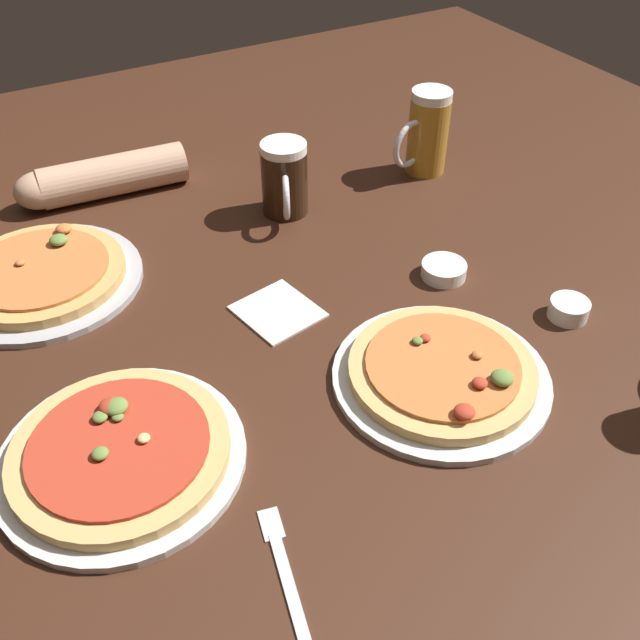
% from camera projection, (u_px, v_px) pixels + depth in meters
% --- Properties ---
extents(ground_plane, '(2.40, 2.40, 0.03)m').
position_uv_depth(ground_plane, '(320.00, 337.00, 1.13)').
color(ground_plane, '#3D2114').
extents(pizza_plate_near, '(0.32, 0.32, 0.05)m').
position_uv_depth(pizza_plate_near, '(121.00, 453.00, 0.92)').
color(pizza_plate_near, silver).
rests_on(pizza_plate_near, ground_plane).
extents(pizza_plate_far, '(0.34, 0.34, 0.05)m').
position_uv_depth(pizza_plate_far, '(41.00, 276.00, 1.21)').
color(pizza_plate_far, '#B2B2B7').
rests_on(pizza_plate_far, ground_plane).
extents(pizza_plate_side, '(0.32, 0.32, 0.05)m').
position_uv_depth(pizza_plate_side, '(442.00, 373.00, 1.03)').
color(pizza_plate_side, silver).
rests_on(pizza_plate_side, ground_plane).
extents(beer_mug_amber, '(0.09, 0.14, 0.14)m').
position_uv_depth(beer_mug_amber, '(285.00, 180.00, 1.34)').
color(beer_mug_amber, black).
rests_on(beer_mug_amber, ground_plane).
extents(beer_mug_pale, '(0.14, 0.08, 0.17)m').
position_uv_depth(beer_mug_pale, '(427.00, 133.00, 1.46)').
color(beer_mug_pale, '#B27A23').
rests_on(beer_mug_pale, ground_plane).
extents(ramekin_sauce, '(0.06, 0.06, 0.03)m').
position_uv_depth(ramekin_sauce, '(569.00, 309.00, 1.14)').
color(ramekin_sauce, white).
rests_on(ramekin_sauce, ground_plane).
extents(ramekin_butter, '(0.08, 0.08, 0.03)m').
position_uv_depth(ramekin_butter, '(444.00, 270.00, 1.22)').
color(ramekin_butter, white).
rests_on(ramekin_butter, ground_plane).
extents(napkin_folded, '(0.14, 0.14, 0.01)m').
position_uv_depth(napkin_folded, '(278.00, 310.00, 1.15)').
color(napkin_folded, white).
rests_on(napkin_folded, ground_plane).
extents(fork_left, '(0.07, 0.21, 0.01)m').
position_uv_depth(fork_left, '(288.00, 582.00, 0.79)').
color(fork_left, silver).
rests_on(fork_left, ground_plane).
extents(diner_arm, '(0.34, 0.10, 0.08)m').
position_uv_depth(diner_arm, '(97.00, 179.00, 1.41)').
color(diner_arm, tan).
rests_on(diner_arm, ground_plane).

